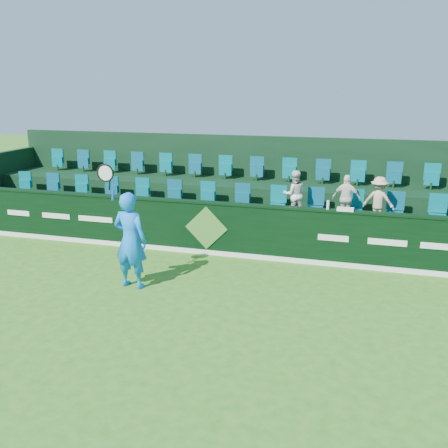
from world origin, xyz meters
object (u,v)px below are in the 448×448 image
(spectator_left, at_px, (294,194))
(spectator_right, at_px, (379,200))
(tennis_player, at_px, (130,240))
(towel, at_px, (345,209))
(spectator_middle, at_px, (346,198))
(drinks_bottle, at_px, (328,205))

(spectator_left, height_order, spectator_right, spectator_left)
(tennis_player, distance_m, towel, 4.91)
(tennis_player, height_order, spectator_middle, tennis_player)
(spectator_middle, distance_m, spectator_right, 0.77)
(spectator_middle, height_order, towel, spectator_middle)
(spectator_left, distance_m, spectator_right, 2.08)
(spectator_left, distance_m, drinks_bottle, 1.47)
(drinks_bottle, bearing_deg, towel, 0.00)
(spectator_left, xyz_separation_m, drinks_bottle, (0.94, -1.12, 0.04))
(towel, bearing_deg, tennis_player, -149.12)
(spectator_middle, xyz_separation_m, towel, (0.03, -1.12, -0.02))
(spectator_right, height_order, towel, spectator_right)
(spectator_left, bearing_deg, towel, 118.80)
(tennis_player, distance_m, spectator_left, 4.64)
(tennis_player, xyz_separation_m, spectator_middle, (4.17, 3.63, 0.36))
(spectator_right, bearing_deg, drinks_bottle, 56.73)
(spectator_middle, xyz_separation_m, spectator_right, (0.77, 0.00, -0.01))
(tennis_player, bearing_deg, spectator_middle, 41.04)
(spectator_left, height_order, spectator_middle, spectator_left)
(spectator_middle, bearing_deg, drinks_bottle, 80.37)
(drinks_bottle, bearing_deg, tennis_player, -146.57)
(spectator_left, height_order, towel, spectator_left)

